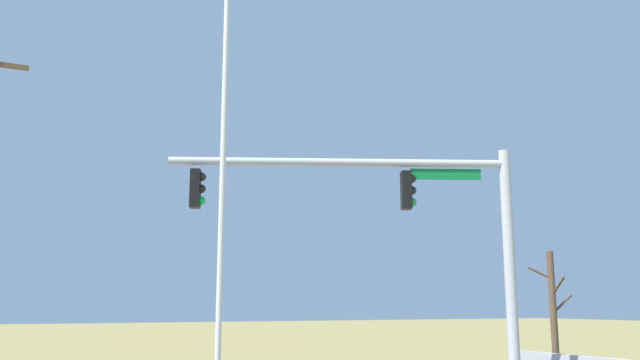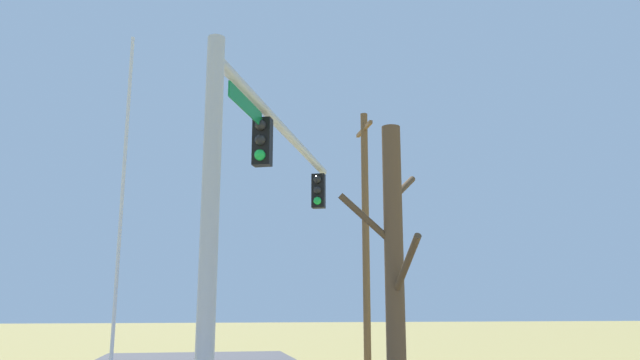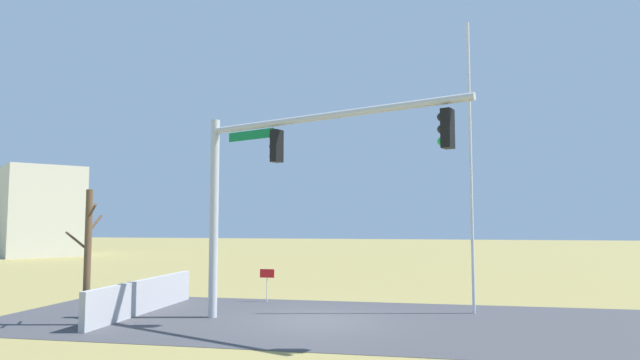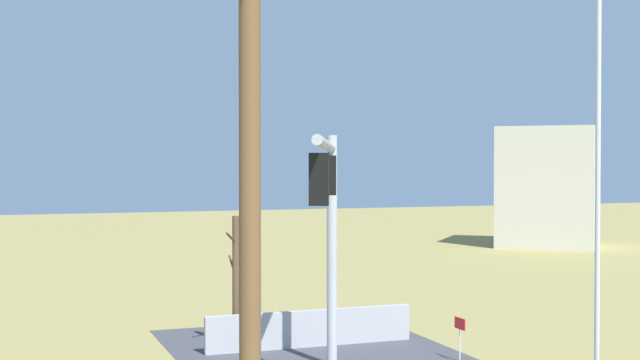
# 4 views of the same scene
# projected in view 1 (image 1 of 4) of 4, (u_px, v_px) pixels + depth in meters

# --- Properties ---
(signal_mast) EXTENTS (7.97, 3.53, 6.29)m
(signal_mast) POSITION_uv_depth(u_px,v_px,m) (411.00, 219.00, 16.71)
(signal_mast) COLOR #B2B5BA
(signal_mast) RESTS_ON ground_plane
(flagpole) EXTENTS (0.10, 0.10, 9.83)m
(flagpole) POSITION_uv_depth(u_px,v_px,m) (223.00, 155.00, 11.36)
(flagpole) COLOR silver
(flagpole) RESTS_ON ground_plane
(bare_tree) EXTENTS (1.27, 1.02, 3.96)m
(bare_tree) POSITION_uv_depth(u_px,v_px,m) (554.00, 318.00, 19.37)
(bare_tree) COLOR brown
(bare_tree) RESTS_ON ground_plane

